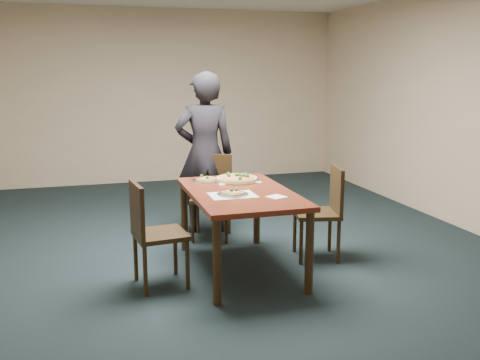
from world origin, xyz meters
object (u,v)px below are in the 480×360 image
object	(u,v)px
pizza_pan	(237,178)
dining_table	(240,201)
slice_plate_near	(233,194)
chair_far	(212,191)
diner	(205,153)
slice_plate_far	(206,179)
chair_left	(151,228)
chair_right	(325,207)

from	to	relation	value
pizza_pan	dining_table	bearing A→B (deg)	-102.56
pizza_pan	slice_plate_near	world-z (taller)	pizza_pan
pizza_pan	slice_plate_near	distance (m)	0.63
chair_far	diner	bearing A→B (deg)	118.04
pizza_pan	slice_plate_far	size ratio (longest dim) A/B	1.59
slice_plate_far	chair_left	bearing A→B (deg)	-132.52
diner	slice_plate_far	world-z (taller)	diner
chair_left	diner	world-z (taller)	diner
chair_right	slice_plate_far	distance (m)	1.19
chair_left	pizza_pan	distance (m)	1.15
pizza_pan	chair_right	bearing A→B (deg)	-25.45
pizza_pan	chair_far	bearing A→B (deg)	99.73
chair_far	slice_plate_near	world-z (taller)	chair_far
slice_plate_near	chair_far	bearing A→B (deg)	85.12
diner	slice_plate_far	size ratio (longest dim) A/B	6.47
chair_right	diner	xyz separation A→B (m)	(-0.92, 1.21, 0.39)
slice_plate_far	diner	bearing A→B (deg)	78.31
chair_left	chair_right	world-z (taller)	same
dining_table	chair_left	distance (m)	0.86
dining_table	slice_plate_far	size ratio (longest dim) A/B	5.36
diner	chair_far	bearing A→B (deg)	101.76
chair_right	pizza_pan	bearing A→B (deg)	-102.88
chair_right	slice_plate_near	bearing A→B (deg)	-65.07
diner	slice_plate_far	xyz separation A→B (m)	(-0.16, -0.76, -0.14)
diner	slice_plate_near	size ratio (longest dim) A/B	6.47
dining_table	chair_left	world-z (taller)	chair_left
pizza_pan	slice_plate_far	world-z (taller)	pizza_pan
dining_table	diner	world-z (taller)	diner
dining_table	chair_right	world-z (taller)	chair_right
chair_left	slice_plate_far	xyz separation A→B (m)	(0.64, 0.70, 0.25)
chair_far	pizza_pan	distance (m)	0.68
dining_table	chair_far	size ratio (longest dim) A/B	1.65
chair_left	slice_plate_near	xyz separation A→B (m)	(0.72, 0.02, 0.25)
chair_left	chair_far	bearing A→B (deg)	-40.45
chair_far	diner	size ratio (longest dim) A/B	0.50
chair_left	diner	distance (m)	1.71
dining_table	chair_right	bearing A→B (deg)	4.74
chair_right	chair_far	bearing A→B (deg)	-125.53
dining_table	chair_left	bearing A→B (deg)	-168.51
chair_far	slice_plate_far	size ratio (longest dim) A/B	3.25
chair_far	pizza_pan	bearing A→B (deg)	-59.43
chair_right	slice_plate_far	xyz separation A→B (m)	(-1.08, 0.46, 0.25)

